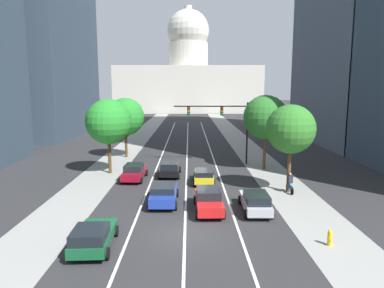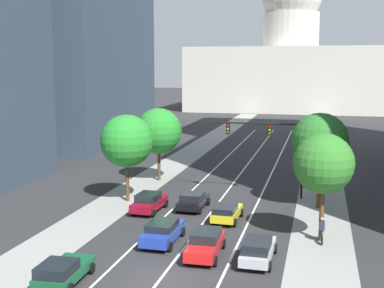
% 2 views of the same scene
% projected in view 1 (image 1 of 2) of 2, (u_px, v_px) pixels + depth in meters
% --- Properties ---
extents(ground_plane, '(400.00, 400.00, 0.00)m').
position_uv_depth(ground_plane, '(188.00, 139.00, 60.71)').
color(ground_plane, '#2B2B2D').
extents(sidewalk_left, '(4.17, 130.00, 0.01)m').
position_uv_depth(sidewalk_left, '(132.00, 144.00, 55.69)').
color(sidewalk_left, gray).
rests_on(sidewalk_left, ground).
extents(sidewalk_right, '(4.17, 130.00, 0.01)m').
position_uv_depth(sidewalk_right, '(242.00, 144.00, 55.84)').
color(sidewalk_right, gray).
rests_on(sidewalk_right, ground).
extents(lane_stripe_left, '(0.16, 90.00, 0.01)m').
position_uv_depth(lane_stripe_left, '(162.00, 156.00, 45.86)').
color(lane_stripe_left, white).
rests_on(lane_stripe_left, ground).
extents(lane_stripe_center, '(0.16, 90.00, 0.01)m').
position_uv_depth(lane_stripe_center, '(187.00, 155.00, 45.89)').
color(lane_stripe_center, white).
rests_on(lane_stripe_center, ground).
extents(lane_stripe_right, '(0.16, 90.00, 0.01)m').
position_uv_depth(lane_stripe_right, '(212.00, 155.00, 45.92)').
color(lane_stripe_right, white).
rests_on(lane_stripe_right, ground).
extents(office_tower_far_left, '(22.01, 28.50, 47.55)m').
position_uv_depth(office_tower_far_left, '(17.00, 3.00, 63.60)').
color(office_tower_far_left, '#334251').
rests_on(office_tower_far_left, ground).
extents(capitol_building, '(51.58, 23.97, 37.92)m').
position_uv_depth(capitol_building, '(188.00, 79.00, 130.96)').
color(capitol_building, beige).
rests_on(capitol_building, ground).
extents(car_silver, '(1.99, 4.55, 1.48)m').
position_uv_depth(car_silver, '(255.00, 201.00, 24.88)').
color(car_silver, '#B2B5BA').
rests_on(car_silver, ground).
extents(car_black, '(2.14, 4.21, 1.39)m').
position_uv_depth(car_black, '(170.00, 169.00, 35.14)').
color(car_black, black).
rests_on(car_black, ground).
extents(car_blue, '(2.10, 4.65, 1.48)m').
position_uv_depth(car_blue, '(164.00, 193.00, 26.74)').
color(car_blue, '#1E389E').
rests_on(car_blue, ground).
extents(car_crimson, '(2.13, 4.46, 1.56)m').
position_uv_depth(car_crimson, '(134.00, 172.00, 33.59)').
color(car_crimson, maroon).
rests_on(car_crimson, ground).
extents(car_green, '(2.25, 4.34, 1.44)m').
position_uv_depth(car_green, '(93.00, 236.00, 19.04)').
color(car_green, '#14512D').
rests_on(car_green, ground).
extents(car_yellow, '(2.04, 4.10, 1.35)m').
position_uv_depth(car_yellow, '(204.00, 175.00, 32.49)').
color(car_yellow, yellow).
rests_on(car_yellow, ground).
extents(car_red, '(2.08, 4.68, 1.57)m').
position_uv_depth(car_red, '(209.00, 200.00, 25.11)').
color(car_red, red).
rests_on(car_red, ground).
extents(traffic_signal_mast, '(8.42, 0.39, 7.06)m').
position_uv_depth(traffic_signal_mast, '(224.00, 119.00, 40.06)').
color(traffic_signal_mast, black).
rests_on(traffic_signal_mast, ground).
extents(fire_hydrant, '(0.26, 0.35, 0.91)m').
position_uv_depth(fire_hydrant, '(330.00, 238.00, 19.58)').
color(fire_hydrant, yellow).
rests_on(fire_hydrant, ground).
extents(cyclist, '(0.38, 1.70, 1.72)m').
position_uv_depth(cyclist, '(290.00, 183.00, 29.38)').
color(cyclist, black).
rests_on(cyclist, ground).
extents(street_tree_near_left, '(4.70, 4.70, 7.46)m').
position_uv_depth(street_tree_near_left, '(125.00, 117.00, 44.13)').
color(street_tree_near_left, '#51381E').
rests_on(street_tree_near_left, ground).
extents(street_tree_far_right, '(4.05, 4.05, 7.35)m').
position_uv_depth(street_tree_far_right, '(291.00, 129.00, 29.04)').
color(street_tree_far_right, '#51381E').
rests_on(street_tree_far_right, ground).
extents(street_tree_mid_left, '(4.57, 4.57, 7.59)m').
position_uv_depth(street_tree_mid_left, '(108.00, 122.00, 35.60)').
color(street_tree_mid_left, '#51381E').
rests_on(street_tree_mid_left, ground).
extents(street_tree_near_right, '(4.67, 4.67, 7.95)m').
position_uv_depth(street_tree_near_right, '(265.00, 117.00, 37.33)').
color(street_tree_near_right, '#51381E').
rests_on(street_tree_near_right, ground).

